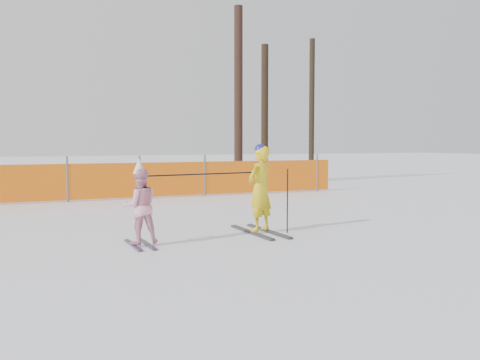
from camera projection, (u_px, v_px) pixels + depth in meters
The scene contains 6 objects.
ground at pixel (253, 244), 8.53m from camera, with size 120.00×120.00×0.00m, color white.
adult at pixel (260, 189), 9.57m from camera, with size 0.66×1.64×1.60m.
child at pixel (140, 206), 8.38m from camera, with size 0.58×0.99×1.38m.
ski_poles at pixel (235, 184), 9.18m from camera, with size 2.60×0.29×1.16m.
safety_fence at pixel (75, 182), 14.65m from camera, with size 16.47×0.06×1.25m.
tree_trunks at pixel (262, 105), 21.18m from camera, with size 3.79×1.18×6.78m.
Camera 1 is at (-3.66, -7.61, 1.62)m, focal length 40.00 mm.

